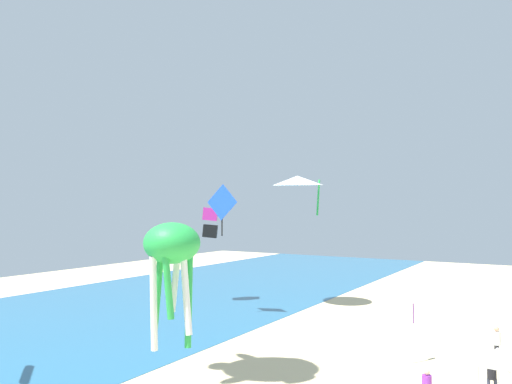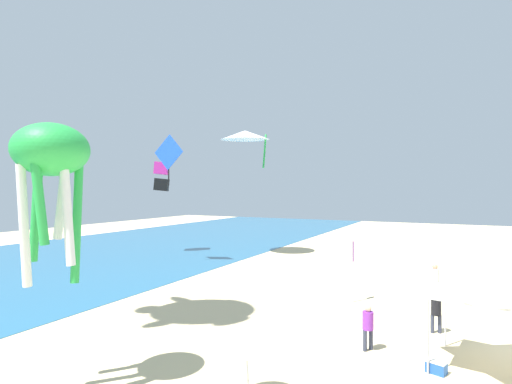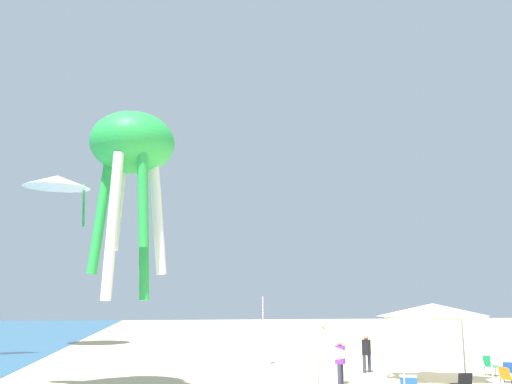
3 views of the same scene
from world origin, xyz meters
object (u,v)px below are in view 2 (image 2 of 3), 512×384
at_px(banner_flag, 352,265).
at_px(kite_delta_white, 245,135).
at_px(canopy_tent, 491,289).
at_px(kite_diamond_blue, 169,154).
at_px(person_kite_handler, 436,310).
at_px(cooler_box, 436,367).
at_px(person_beachcomber, 435,278).
at_px(kite_octopus_green, 51,158).
at_px(beach_umbrella, 246,337).
at_px(person_far_stroller, 368,324).
at_px(kite_box_magenta, 162,177).

xyz_separation_m(banner_flag, kite_delta_white, (10.91, 12.49, 9.10)).
distance_m(canopy_tent, kite_delta_white, 26.50).
bearing_deg(kite_delta_white, kite_diamond_blue, 46.90).
height_order(canopy_tent, person_kite_handler, canopy_tent).
distance_m(cooler_box, kite_delta_white, 26.97).
height_order(banner_flag, person_beachcomber, banner_flag).
height_order(kite_diamond_blue, kite_delta_white, kite_delta_white).
height_order(person_kite_handler, kite_octopus_green, kite_octopus_green).
bearing_deg(beach_umbrella, canopy_tent, -48.71).
bearing_deg(beach_umbrella, cooler_box, -45.62).
bearing_deg(person_far_stroller, canopy_tent, 124.44).
relative_size(person_kite_handler, kite_box_magenta, 0.59).
xyz_separation_m(person_far_stroller, kite_box_magenta, (14.71, 22.40, 6.33)).
relative_size(kite_diamond_blue, kite_box_magenta, 1.48).
bearing_deg(kite_box_magenta, cooler_box, 25.32).
bearing_deg(kite_diamond_blue, person_kite_handler, -14.98).
relative_size(kite_octopus_green, kite_delta_white, 0.86).
height_order(person_kite_handler, kite_box_magenta, kite_box_magenta).
relative_size(banner_flag, kite_diamond_blue, 0.80).
xyz_separation_m(cooler_box, kite_diamond_blue, (11.38, 20.46, 8.77)).
relative_size(kite_octopus_green, kite_diamond_blue, 1.14).
xyz_separation_m(banner_flag, kite_octopus_green, (-13.67, 5.63, 4.93)).
distance_m(person_beachcomber, person_far_stroller, 9.36).
height_order(person_beachcomber, kite_diamond_blue, kite_diamond_blue).
xyz_separation_m(beach_umbrella, cooler_box, (4.56, -4.66, -1.70)).
xyz_separation_m(kite_octopus_green, kite_diamond_blue, (18.01, 10.43, 2.03)).
height_order(person_far_stroller, kite_box_magenta, kite_box_magenta).
xyz_separation_m(person_far_stroller, kite_diamond_blue, (10.51, 18.09, 7.97)).
bearing_deg(beach_umbrella, person_beachcomber, -15.92).
height_order(beach_umbrella, person_kite_handler, beach_umbrella).
bearing_deg(person_far_stroller, cooler_box, 103.10).
distance_m(canopy_tent, banner_flag, 8.60).
relative_size(kite_octopus_green, kite_box_magenta, 1.68).
bearing_deg(kite_delta_white, banner_flag, 124.19).
xyz_separation_m(person_kite_handler, person_beachcomber, (6.04, 0.31, 0.11)).
bearing_deg(kite_octopus_green, person_beachcomber, 119.36).
bearing_deg(kite_box_magenta, person_far_stroller, 24.20).
bearing_deg(kite_octopus_green, person_kite_handler, 106.30).
relative_size(cooler_box, kite_delta_white, 0.13).
relative_size(person_kite_handler, kite_delta_white, 0.30).
bearing_deg(beach_umbrella, kite_box_magenta, 44.97).
relative_size(beach_umbrella, kite_diamond_blue, 0.52).
height_order(canopy_tent, kite_diamond_blue, kite_diamond_blue).
xyz_separation_m(beach_umbrella, kite_diamond_blue, (15.94, 15.80, 7.07)).
relative_size(kite_diamond_blue, kite_delta_white, 0.76).
bearing_deg(kite_diamond_blue, cooler_box, -24.08).
height_order(banner_flag, kite_octopus_green, kite_octopus_green).
distance_m(person_far_stroller, kite_octopus_green, 12.25).
relative_size(person_far_stroller, kite_box_magenta, 0.60).
height_order(beach_umbrella, kite_diamond_blue, kite_diamond_blue).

